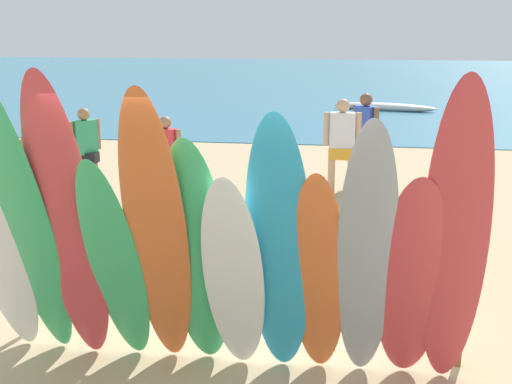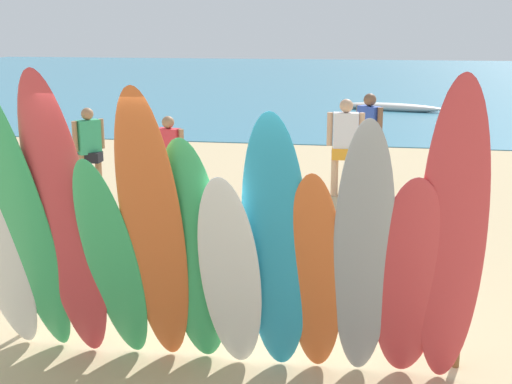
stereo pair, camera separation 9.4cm
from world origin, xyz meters
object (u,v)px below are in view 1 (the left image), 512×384
beachgoer_near_rack (85,146)px  surfboard_rack (231,297)px  surfboard_orange_4 (157,238)px  surfboard_white_6 (234,277)px  surfboard_green_5 (197,258)px  beachgoer_photographing (32,186)px  beachgoer_strolling (365,132)px  surfboard_teal_7 (279,251)px  surfboard_red_10 (412,282)px  beachgoer_midbeach (166,154)px  surfboard_red_11 (454,244)px  surfboard_orange_8 (318,278)px  beachgoer_by_water (342,141)px  surfboard_red_2 (68,226)px  surfboard_green_1 (24,223)px  distant_boat (384,107)px  surfboard_green_3 (115,265)px  surfboard_grey_9 (366,258)px

beachgoer_near_rack → surfboard_rack: bearing=75.5°
surfboard_orange_4 → surfboard_white_6: (0.61, 0.11, -0.35)m
surfboard_orange_4 → surfboard_green_5: (0.30, 0.15, -0.21)m
surfboard_orange_4 → beachgoer_photographing: bearing=127.3°
surfboard_white_6 → beachgoer_strolling: surfboard_white_6 is taller
surfboard_green_5 → beachgoer_strolling: surfboard_green_5 is taller
surfboard_orange_4 → surfboard_teal_7: surfboard_orange_4 is taller
surfboard_red_10 → beachgoer_midbeach: surfboard_red_10 is taller
surfboard_white_6 → surfboard_red_11: 1.80m
beachgoer_strolling → beachgoer_near_rack: bearing=63.6°
surfboard_rack → surfboard_red_11: size_ratio=1.51×
surfboard_white_6 → beachgoer_photographing: (-3.21, 2.92, -0.02)m
surfboard_orange_8 → beachgoer_near_rack: (-4.46, 5.99, -0.06)m
surfboard_rack → surfboard_red_11: bearing=-19.1°
beachgoer_by_water → surfboard_red_2: bearing=69.0°
surfboard_green_5 → beachgoer_near_rack: 6.94m
surfboard_green_1 → distant_boat: 19.59m
surfboard_orange_4 → beachgoer_midbeach: 6.04m
surfboard_rack → surfboard_red_11: surfboard_red_11 is taller
surfboard_red_11 → surfboard_red_10: bearing=158.2°
surfboard_green_5 → beachgoer_midbeach: 5.97m
surfboard_green_3 → surfboard_teal_7: 1.42m
surfboard_rack → surfboard_red_10: surfboard_red_10 is taller
beachgoer_by_water → beachgoer_strolling: bearing=-115.4°
beachgoer_midbeach → distant_boat: beachgoer_midbeach is taller
surfboard_teal_7 → surfboard_red_11: surfboard_red_11 is taller
surfboard_orange_8 → surfboard_red_11: (1.05, -0.14, 0.39)m
beachgoer_midbeach → beachgoer_by_water: 3.07m
surfboard_green_1 → surfboard_red_2: 0.39m
surfboard_white_6 → surfboard_red_2: bearing=-174.9°
surfboard_red_2 → beachgoer_photographing: surfboard_red_2 is taller
surfboard_rack → surfboard_red_10: 1.73m
surfboard_orange_8 → beachgoer_photographing: surfboard_orange_8 is taller
surfboard_orange_4 → surfboard_teal_7: 1.00m
beachgoer_by_water → surfboard_grey_9: bearing=89.4°
surfboard_red_11 → beachgoer_midbeach: (-3.95, 5.77, -0.49)m
beachgoer_by_water → surfboard_green_1: bearing=66.1°
surfboard_orange_4 → beachgoer_by_water: size_ratio=1.61×
distant_boat → surfboard_orange_4: bearing=-97.1°
surfboard_red_11 → surfboard_grey_9: bearing=-179.7°
surfboard_red_2 → surfboard_white_6: size_ratio=1.41×
surfboard_red_2 → distant_boat: 19.51m
surfboard_white_6 → beachgoer_by_water: surfboard_white_6 is taller
surfboard_green_3 → surfboard_green_5: 0.72m
surfboard_green_3 → surfboard_red_10: bearing=7.2°
surfboard_white_6 → surfboard_orange_4: bearing=-167.8°
surfboard_orange_4 → beachgoer_by_water: surfboard_orange_4 is taller
surfboard_red_11 → beachgoer_by_water: bearing=102.8°
beachgoer_strolling → surfboard_teal_7: bearing=129.0°
surfboard_red_2 → surfboard_orange_8: surfboard_red_2 is taller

